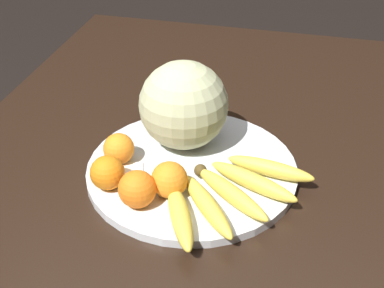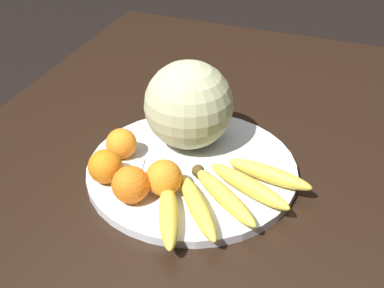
% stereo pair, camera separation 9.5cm
% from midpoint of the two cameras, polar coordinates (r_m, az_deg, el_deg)
% --- Properties ---
extents(kitchen_table, '(1.37, 0.90, 0.76)m').
position_cam_midpoint_polar(kitchen_table, '(1.09, -3.93, -6.47)').
color(kitchen_table, black).
rests_on(kitchen_table, ground_plane).
extents(fruit_bowl, '(0.39, 0.39, 0.02)m').
position_cam_midpoint_polar(fruit_bowl, '(0.99, -2.77, -2.83)').
color(fruit_bowl, silver).
rests_on(fruit_bowl, kitchen_table).
extents(melon, '(0.17, 0.17, 0.17)m').
position_cam_midpoint_polar(melon, '(1.00, -3.82, 4.09)').
color(melon, '#B2B789').
rests_on(melon, fruit_bowl).
extents(banana_bunch, '(0.27, 0.25, 0.03)m').
position_cam_midpoint_polar(banana_bunch, '(0.90, 0.88, -5.33)').
color(banana_bunch, '#473819').
rests_on(banana_bunch, fruit_bowl).
extents(orange_front_left, '(0.06, 0.06, 0.06)m').
position_cam_midpoint_polar(orange_front_left, '(0.89, -8.94, -4.89)').
color(orange_front_left, orange).
rests_on(orange_front_left, fruit_bowl).
extents(orange_front_right, '(0.06, 0.06, 0.06)m').
position_cam_midpoint_polar(orange_front_right, '(0.90, -5.46, -3.92)').
color(orange_front_right, orange).
rests_on(orange_front_right, fruit_bowl).
extents(orange_mid_center, '(0.06, 0.06, 0.06)m').
position_cam_midpoint_polar(orange_mid_center, '(0.99, -10.55, -0.58)').
color(orange_mid_center, orange).
rests_on(orange_mid_center, fruit_bowl).
extents(orange_back_left, '(0.06, 0.06, 0.06)m').
position_cam_midpoint_polar(orange_back_left, '(0.94, -11.92, -3.12)').
color(orange_back_left, orange).
rests_on(orange_back_left, fruit_bowl).
extents(produce_tag, '(0.11, 0.07, 0.00)m').
position_cam_midpoint_polar(produce_tag, '(0.96, -9.33, -3.86)').
color(produce_tag, white).
rests_on(produce_tag, fruit_bowl).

